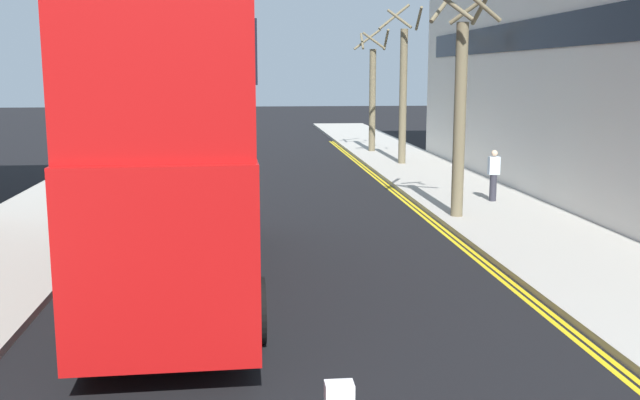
% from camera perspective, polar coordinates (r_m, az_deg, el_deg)
% --- Properties ---
extents(sidewalk_right, '(4.00, 80.00, 0.14)m').
position_cam_1_polar(sidewalk_right, '(20.11, 15.78, -2.11)').
color(sidewalk_right, '#ADA89E').
rests_on(sidewalk_right, ground).
extents(sidewalk_left, '(4.00, 80.00, 0.14)m').
position_cam_1_polar(sidewalk_left, '(19.55, -22.48, -2.84)').
color(sidewalk_left, '#ADA89E').
rests_on(sidewalk_left, ground).
extents(kerb_line_outer, '(0.10, 56.00, 0.01)m').
position_cam_1_polar(kerb_line_outer, '(17.59, 11.76, -3.87)').
color(kerb_line_outer, yellow).
rests_on(kerb_line_outer, ground).
extents(kerb_line_inner, '(0.10, 56.00, 0.01)m').
position_cam_1_polar(kerb_line_inner, '(17.54, 11.26, -3.89)').
color(kerb_line_inner, yellow).
rests_on(kerb_line_inner, ground).
extents(double_decker_bus_away, '(3.01, 10.87, 5.64)m').
position_cam_1_polar(double_decker_bus_away, '(14.20, -10.87, 5.28)').
color(double_decker_bus_away, '#B20F0F').
rests_on(double_decker_bus_away, ground).
extents(pedestrian_far, '(0.34, 0.22, 1.62)m').
position_cam_1_polar(pedestrian_far, '(23.52, 13.47, 1.96)').
color(pedestrian_far, '#2D2D38').
rests_on(pedestrian_far, sidewalk_right).
extents(street_tree_near, '(1.81, 1.95, 7.06)m').
position_cam_1_polar(street_tree_near, '(32.67, 6.54, 8.62)').
color(street_tree_near, '#6B6047').
rests_on(street_tree_near, sidewalk_right).
extents(street_tree_mid, '(1.83, 1.86, 6.42)m').
position_cam_1_polar(street_tree_mid, '(20.59, 10.94, 7.29)').
color(street_tree_mid, '#6B6047').
rests_on(street_tree_mid, sidewalk_right).
extents(street_tree_far, '(1.69, 1.68, 6.28)m').
position_cam_1_polar(street_tree_far, '(37.79, 4.14, 8.41)').
color(street_tree_far, '#6B6047').
rests_on(street_tree_far, sidewalk_right).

